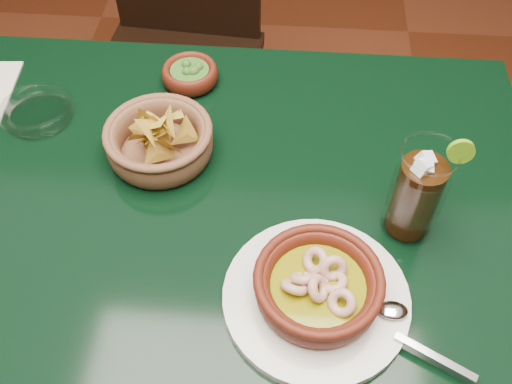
# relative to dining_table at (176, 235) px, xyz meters

# --- Properties ---
(ground) EXTENTS (7.00, 7.00, 0.00)m
(ground) POSITION_rel_dining_table_xyz_m (0.00, 0.00, -0.65)
(ground) COLOR #471C0C
(ground) RESTS_ON ground
(dining_table) EXTENTS (1.20, 0.80, 0.75)m
(dining_table) POSITION_rel_dining_table_xyz_m (0.00, 0.00, 0.00)
(dining_table) COLOR black
(dining_table) RESTS_ON ground
(dining_chair) EXTENTS (0.46, 0.46, 0.92)m
(dining_chair) POSITION_rel_dining_table_xyz_m (-0.13, 0.71, -0.14)
(dining_chair) COLOR black
(dining_chair) RESTS_ON ground
(shrimp_plate) EXTENTS (0.33, 0.26, 0.08)m
(shrimp_plate) POSITION_rel_dining_table_xyz_m (0.24, -0.16, 0.13)
(shrimp_plate) COLOR silver
(shrimp_plate) RESTS_ON dining_table
(chip_basket) EXTENTS (0.21, 0.21, 0.12)m
(chip_basket) POSITION_rel_dining_table_xyz_m (-0.03, 0.10, 0.13)
(chip_basket) COLOR brown
(chip_basket) RESTS_ON dining_table
(guacamole_ramekin) EXTENTS (0.12, 0.12, 0.04)m
(guacamole_ramekin) POSITION_rel_dining_table_xyz_m (-0.01, 0.29, 0.12)
(guacamole_ramekin) COLOR #49150B
(guacamole_ramekin) RESTS_ON dining_table
(cola_drink) EXTENTS (0.17, 0.17, 0.19)m
(cola_drink) POSITION_rel_dining_table_xyz_m (0.37, -0.02, 0.18)
(cola_drink) COLOR white
(cola_drink) RESTS_ON dining_table
(glass_ashtray) EXTENTS (0.14, 0.14, 0.03)m
(glass_ashtray) POSITION_rel_dining_table_xyz_m (-0.27, 0.17, 0.11)
(glass_ashtray) COLOR white
(glass_ashtray) RESTS_ON dining_table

